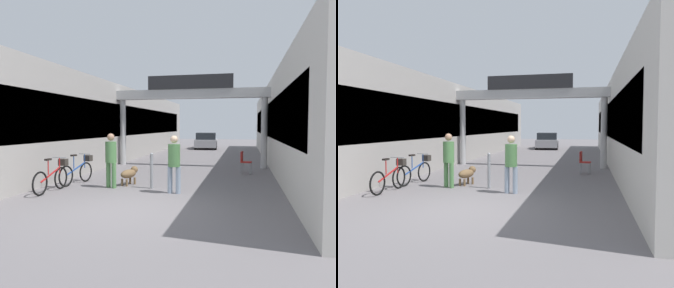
{
  "view_description": "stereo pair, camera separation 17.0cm",
  "coord_description": "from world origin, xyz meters",
  "views": [
    {
      "loc": [
        2.47,
        -7.05,
        1.91
      ],
      "look_at": [
        0.0,
        3.57,
        1.3
      ],
      "focal_mm": 35.0,
      "sensor_mm": 36.0,
      "label": 1
    },
    {
      "loc": [
        2.64,
        -7.01,
        1.91
      ],
      "look_at": [
        0.0,
        3.57,
        1.3
      ],
      "focal_mm": 35.0,
      "sensor_mm": 36.0,
      "label": 2
    }
  ],
  "objects": [
    {
      "name": "ground_plane",
      "position": [
        0.0,
        0.0,
        0.0
      ],
      "size": [
        80.0,
        80.0,
        0.0
      ],
      "primitive_type": "plane",
      "color": "slate"
    },
    {
      "name": "storefront_left",
      "position": [
        -5.09,
        11.0,
        1.98
      ],
      "size": [
        3.0,
        26.0,
        3.97
      ],
      "color": "#9E9993",
      "rests_on": "ground_plane"
    },
    {
      "name": "storefront_right",
      "position": [
        5.09,
        11.0,
        1.98
      ],
      "size": [
        3.0,
        26.0,
        3.97
      ],
      "color": "beige",
      "rests_on": "ground_plane"
    },
    {
      "name": "arcade_sign_gateway",
      "position": [
        0.0,
        8.14,
        3.04
      ],
      "size": [
        7.4,
        0.47,
        4.25
      ],
      "color": "#B2B2B2",
      "rests_on": "ground_plane"
    },
    {
      "name": "pedestrian_with_dog",
      "position": [
        -1.5,
        2.3,
        0.95
      ],
      "size": [
        0.45,
        0.45,
        1.67
      ],
      "color": "#4C7F47",
      "rests_on": "ground_plane"
    },
    {
      "name": "pedestrian_companion",
      "position": [
        0.56,
        1.91,
        0.93
      ],
      "size": [
        0.39,
        0.36,
        1.64
      ],
      "color": "#8C9EB2",
      "rests_on": "ground_plane"
    },
    {
      "name": "dog_on_leash",
      "position": [
        -1.12,
        2.9,
        0.37
      ],
      "size": [
        0.5,
        0.83,
        0.58
      ],
      "color": "brown",
      "rests_on": "ground_plane"
    },
    {
      "name": "bicycle_red_nearest",
      "position": [
        -2.92,
        1.38,
        0.44
      ],
      "size": [
        0.46,
        1.69,
        0.98
      ],
      "color": "black",
      "rests_on": "ground_plane"
    },
    {
      "name": "bicycle_blue_second",
      "position": [
        -2.84,
        2.73,
        0.44
      ],
      "size": [
        0.46,
        1.68,
        0.98
      ],
      "color": "black",
      "rests_on": "ground_plane"
    },
    {
      "name": "bollard_post_metal",
      "position": [
        -0.26,
        2.48,
        0.55
      ],
      "size": [
        0.1,
        0.1,
        1.09
      ],
      "color": "gray",
      "rests_on": "ground_plane"
    },
    {
      "name": "cafe_chair_red_nearer",
      "position": [
        2.5,
        6.24,
        0.54
      ],
      "size": [
        0.46,
        0.46,
        0.89
      ],
      "color": "gray",
      "rests_on": "ground_plane"
    },
    {
      "name": "parked_car_silver",
      "position": [
        -0.61,
        20.3,
        0.64
      ],
      "size": [
        2.04,
        4.12,
        1.33
      ],
      "color": "#99999E",
      "rests_on": "ground_plane"
    }
  ]
}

